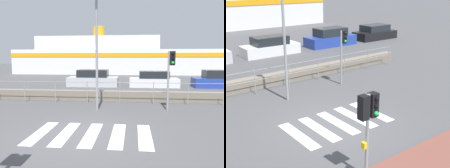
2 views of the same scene
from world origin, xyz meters
The scene contains 10 objects.
ground_plane centered at (0.00, 0.00, 0.00)m, with size 160.00×160.00×0.00m, color #4C4C4F.
crosswalk centered at (0.30, 0.00, 0.00)m, with size 4.05×2.40×0.01m.
seawall centered at (0.00, 5.97, 0.30)m, with size 18.81×0.55×0.59m.
harbor_fence centered at (0.00, 5.09, 0.83)m, with size 16.97×0.04×1.27m.
traffic_light_near centered at (-1.22, -3.35, 1.98)m, with size 0.58×0.41×2.54m.
traffic_light_far centered at (3.50, 3.72, 2.14)m, with size 0.34×0.32×2.92m.
streetlamp centered at (-0.08, 3.26, 3.92)m, with size 0.32×0.92×6.40m.
parked_car_white centered at (3.51, 12.64, 0.60)m, with size 4.30×1.76×1.41m.
parked_car_blue centered at (9.17, 12.64, 0.65)m, with size 4.45×1.77×1.53m.
parked_car_black centered at (14.44, 12.64, 0.58)m, with size 4.23×1.90×1.36m.
Camera 2 is at (-6.54, -8.98, 5.40)m, focal length 50.00 mm.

